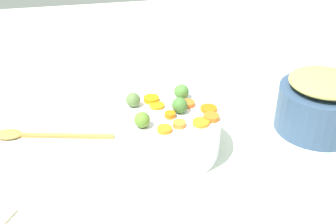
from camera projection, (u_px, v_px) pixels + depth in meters
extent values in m
cube|color=silver|center=(173.00, 149.00, 1.04)|extent=(2.40, 2.40, 0.02)
cylinder|color=white|center=(168.00, 133.00, 0.99)|extent=(0.24, 0.24, 0.10)
cylinder|color=#344C6F|center=(320.00, 110.00, 1.06)|extent=(0.21, 0.21, 0.12)
ellipsoid|color=tan|center=(326.00, 83.00, 1.02)|extent=(0.17, 0.17, 0.04)
cylinder|color=orange|center=(165.00, 129.00, 0.91)|extent=(0.04, 0.04, 0.01)
cylinder|color=orange|center=(188.00, 104.00, 1.00)|extent=(0.04, 0.04, 0.01)
cylinder|color=orange|center=(209.00, 109.00, 0.99)|extent=(0.06, 0.06, 0.01)
cylinder|color=orange|center=(201.00, 123.00, 0.93)|extent=(0.05, 0.05, 0.01)
cylinder|color=orange|center=(178.00, 124.00, 0.93)|extent=(0.03, 0.03, 0.01)
cylinder|color=orange|center=(170.00, 115.00, 0.96)|extent=(0.03, 0.03, 0.01)
cylinder|color=orange|center=(211.00, 117.00, 0.95)|extent=(0.04, 0.04, 0.01)
cylinder|color=orange|center=(157.00, 106.00, 1.00)|extent=(0.05, 0.05, 0.01)
cylinder|color=orange|center=(151.00, 99.00, 1.02)|extent=(0.05, 0.05, 0.01)
sphere|color=#5A7A3F|center=(133.00, 100.00, 1.00)|extent=(0.03, 0.03, 0.03)
sphere|color=#4D8939|center=(181.00, 92.00, 1.03)|extent=(0.04, 0.04, 0.04)
sphere|color=olive|center=(142.00, 120.00, 0.92)|extent=(0.04, 0.04, 0.04)
sphere|color=#437833|center=(180.00, 105.00, 0.97)|extent=(0.04, 0.04, 0.04)
cube|color=#B38241|center=(65.00, 136.00, 1.06)|extent=(0.24, 0.07, 0.01)
ellipsoid|color=#B38241|center=(8.00, 134.00, 1.06)|extent=(0.08, 0.06, 0.01)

